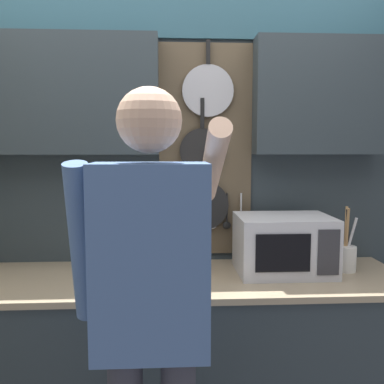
{
  "coord_description": "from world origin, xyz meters",
  "views": [
    {
      "loc": [
        -0.1,
        -2.09,
        1.54
      ],
      "look_at": [
        0.03,
        0.22,
        1.29
      ],
      "focal_mm": 40.0,
      "sensor_mm": 36.0,
      "label": 1
    }
  ],
  "objects_px": {
    "knife_block": "(182,253)",
    "utensil_crock": "(347,255)",
    "person": "(151,297)",
    "microwave": "(284,244)"
  },
  "relations": [
    {
      "from": "knife_block",
      "to": "utensil_crock",
      "type": "bearing_deg",
      "value": 0.12
    },
    {
      "from": "utensil_crock",
      "to": "microwave",
      "type": "bearing_deg",
      "value": -179.6
    },
    {
      "from": "microwave",
      "to": "utensil_crock",
      "type": "bearing_deg",
      "value": 0.4
    },
    {
      "from": "microwave",
      "to": "person",
      "type": "bearing_deg",
      "value": -131.41
    },
    {
      "from": "knife_block",
      "to": "utensil_crock",
      "type": "xyz_separation_m",
      "value": [
        0.86,
        0.0,
        -0.02
      ]
    },
    {
      "from": "knife_block",
      "to": "microwave",
      "type": "bearing_deg",
      "value": -0.06
    },
    {
      "from": "utensil_crock",
      "to": "knife_block",
      "type": "bearing_deg",
      "value": -179.88
    },
    {
      "from": "knife_block",
      "to": "person",
      "type": "height_order",
      "value": "person"
    },
    {
      "from": "microwave",
      "to": "knife_block",
      "type": "height_order",
      "value": "microwave"
    },
    {
      "from": "person",
      "to": "utensil_crock",
      "type": "bearing_deg",
      "value": 36.95
    }
  ]
}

